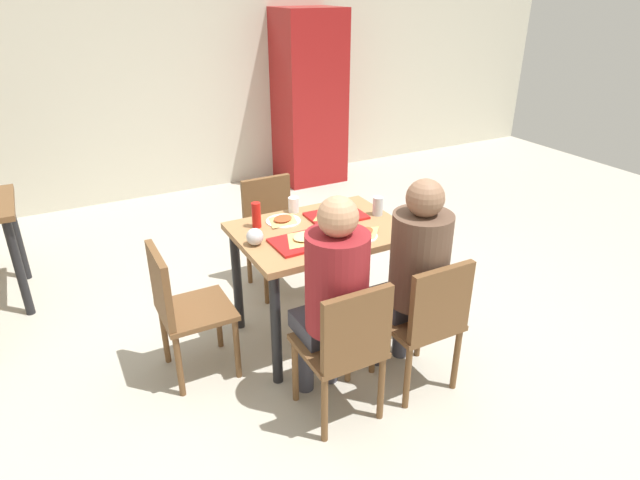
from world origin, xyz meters
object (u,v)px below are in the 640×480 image
Objects in this scene: main_table at (320,246)px; tray_red_near at (304,242)px; person_in_red at (333,290)px; paper_plate_center at (283,221)px; soda_can at (378,206)px; pizza_slice_d at (363,232)px; paper_plate_near_edge at (359,236)px; condiment_bottle at (256,215)px; chair_left_end at (181,304)px; pizza_slice_b at (333,214)px; foil_bundle at (255,237)px; chair_far_side at (272,226)px; tray_red_far at (336,216)px; chair_near_right at (427,317)px; chair_near_left at (346,344)px; pizza_slice_c at (283,219)px; plastic_cup_b at (351,241)px; plastic_cup_a at (294,205)px; person_in_brown_jacket at (415,267)px; pizza_slice_a at (305,237)px; drink_fridge at (309,98)px.

main_table is 2.83× the size of tray_red_near.
paper_plate_center is (0.10, 0.83, 0.04)m from person_in_red.
soda_can is at bearing 42.92° from person_in_red.
paper_plate_near_edge is at bearing -164.52° from pizza_slice_d.
main_table is 0.44m from condiment_bottle.
chair_left_end is at bearing -164.37° from paper_plate_center.
foil_bundle reaches higher than pizza_slice_b.
pizza_slice_b is at bearing -76.30° from chair_far_side.
tray_red_far is at bearing -10.47° from condiment_bottle.
main_table is 0.78m from chair_far_side.
condiment_bottle reaches higher than chair_near_right.
chair_near_left is 1.01m from pizza_slice_c.
chair_near_right is 0.60m from plastic_cup_b.
person_in_red is at bearing -103.70° from plastic_cup_a.
chair_left_end is at bearing -173.40° from pizza_slice_b.
chair_near_right is at bearing -58.81° from condiment_bottle.
foil_bundle is (-0.18, 0.60, 0.08)m from person_in_red.
plastic_cup_b reaches higher than chair_near_left.
tray_red_near is (0.72, -0.13, 0.29)m from chair_left_end.
paper_plate_center is (-0.15, -0.55, 0.28)m from chair_far_side.
condiment_bottle reaches higher than plastic_cup_b.
person_in_brown_jacket is at bearing -80.32° from pizza_slice_d.
chair_left_end is at bearing -139.59° from chair_far_side.
pizza_slice_d is at bearing -14.51° from pizza_slice_a.
person_in_brown_jacket is at bearing -67.69° from main_table.
person_in_brown_jacket is 0.99m from plastic_cup_a.
paper_plate_near_edge is at bearing 41.57° from plastic_cup_b.
condiment_bottle is 0.08× the size of drink_fridge.
drink_fridge is at bearing 72.73° from chair_near_right.
chair_near_left is 1.54m from chair_far_side.
paper_plate_near_edge is 2.20× the size of plastic_cup_b.
soda_can is (0.59, -0.19, 0.06)m from paper_plate_center.
chair_near_left is 1.02m from tray_red_far.
plastic_cup_a is at bearing 146.69° from soda_can.
person_in_red is 5.67× the size of paper_plate_center.
main_table is 1.22× the size of chair_far_side.
tray_red_far is at bearing 6.02° from chair_left_end.
chair_near_right reaches higher than pizza_slice_d.
paper_plate_near_edge is 0.51m from pizza_slice_c.
chair_near_right is at bearing -79.57° from paper_plate_near_edge.
plastic_cup_b is 0.62× the size of condiment_bottle.
plastic_cup_b is 3.45m from drink_fridge.
main_table is 1.22× the size of chair_left_end.
chair_far_side is 3.38× the size of pizza_slice_d.
condiment_bottle is at bearing 166.16° from soda_can.
chair_near_left and chair_left_end have the same top height.
soda_can is (0.18, 0.78, 0.34)m from chair_near_right.
chair_near_left is at bearing -96.93° from tray_red_near.
plastic_cup_b reaches higher than pizza_slice_b.
plastic_cup_a reaches higher than chair_near_left.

